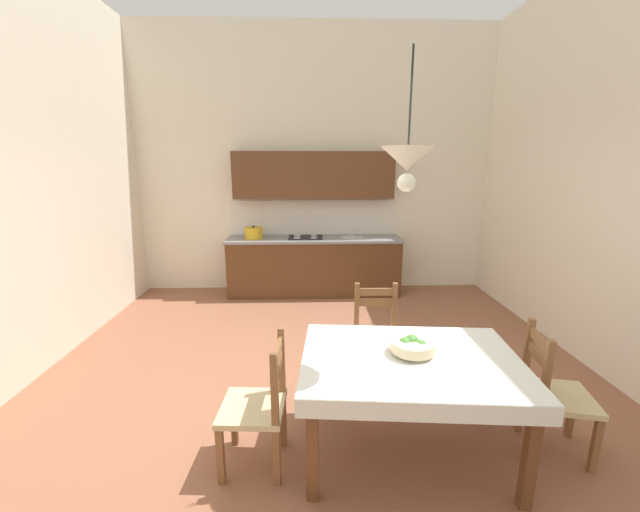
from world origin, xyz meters
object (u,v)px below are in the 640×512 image
object	(u,v)px
kitchen_cabinetry	(314,240)
dining_chair_window_side	(553,395)
dining_chair_tv_side	(259,406)
dining_table	(410,373)
pendant_lamp	(408,160)
fruit_bowl	(412,346)
dining_chair_kitchen_side	(377,337)

from	to	relation	value
kitchen_cabinetry	dining_chair_window_side	world-z (taller)	kitchen_cabinetry
dining_chair_window_side	dining_chair_tv_side	bearing A→B (deg)	-178.21
dining_table	dining_chair_window_side	xyz separation A→B (m)	(1.03, 0.00, -0.19)
kitchen_cabinetry	pendant_lamp	size ratio (longest dim) A/B	3.33
dining_table	pendant_lamp	distance (m)	1.41
pendant_lamp	fruit_bowl	bearing A→B (deg)	36.81
kitchen_cabinetry	pendant_lamp	world-z (taller)	pendant_lamp
fruit_bowl	pendant_lamp	size ratio (longest dim) A/B	0.37
dining_chair_kitchen_side	dining_chair_tv_side	world-z (taller)	same
dining_chair_kitchen_side	dining_chair_tv_side	xyz separation A→B (m)	(-0.98, -1.02, 0.00)
kitchen_cabinetry	dining_chair_kitchen_side	distance (m)	2.71
kitchen_cabinetry	dining_table	xyz separation A→B (m)	(0.59, -3.58, -0.22)
dining_chair_kitchen_side	dining_chair_tv_side	distance (m)	1.41
fruit_bowl	dining_chair_tv_side	bearing A→B (deg)	-173.88
dining_table	dining_chair_kitchen_side	distance (m)	0.98
dining_chair_window_side	fruit_bowl	bearing A→B (deg)	177.27
dining_chair_kitchen_side	pendant_lamp	size ratio (longest dim) A/B	1.16
dining_table	fruit_bowl	bearing A→B (deg)	69.01
dining_table	fruit_bowl	size ratio (longest dim) A/B	5.15
kitchen_cabinetry	dining_chair_tv_side	world-z (taller)	kitchen_cabinetry
dining_table	dining_chair_window_side	distance (m)	1.05
dining_table	dining_chair_tv_side	size ratio (longest dim) A/B	1.66
dining_table	pendant_lamp	bearing A→B (deg)	-158.97
kitchen_cabinetry	dining_table	world-z (taller)	kitchen_cabinetry
dining_chair_window_side	dining_chair_tv_side	xyz separation A→B (m)	(-2.06, -0.06, 0.00)
dining_chair_kitchen_side	fruit_bowl	distance (m)	0.98
dining_table	fruit_bowl	xyz separation A→B (m)	(0.02, 0.05, 0.18)
dining_chair_window_side	pendant_lamp	size ratio (longest dim) A/B	1.16
dining_table	fruit_bowl	distance (m)	0.18
kitchen_cabinetry	dining_table	distance (m)	3.64
fruit_bowl	pendant_lamp	bearing A→B (deg)	-143.19
dining_chair_window_side	dining_chair_tv_side	distance (m)	2.06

